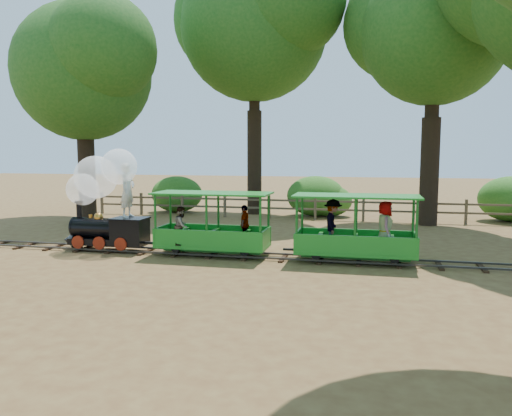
% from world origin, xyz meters
% --- Properties ---
extents(ground, '(90.00, 90.00, 0.00)m').
position_xyz_m(ground, '(0.00, 0.00, 0.00)').
color(ground, olive).
rests_on(ground, ground).
extents(track, '(22.00, 1.00, 0.10)m').
position_xyz_m(track, '(0.00, 0.00, 0.07)').
color(track, '#3F3D3A').
rests_on(track, ground).
extents(locomotive, '(2.65, 1.25, 3.04)m').
position_xyz_m(locomotive, '(-4.36, 0.08, 1.71)').
color(locomotive, black).
rests_on(locomotive, ground).
extents(carriage_front, '(3.22, 1.31, 1.67)m').
position_xyz_m(carriage_front, '(-1.00, -0.03, 0.71)').
color(carriage_front, '#1C8422').
rests_on(carriage_front, track).
extents(carriage_rear, '(3.22, 1.35, 1.67)m').
position_xyz_m(carriage_rear, '(2.87, 0.05, 0.81)').
color(carriage_rear, '#1C8422').
rests_on(carriage_rear, track).
extents(oak_nw, '(7.07, 6.22, 9.01)m').
position_xyz_m(oak_nw, '(-8.53, 6.08, 6.46)').
color(oak_nw, '#2D2116').
rests_on(oak_nw, ground).
extents(oak_nc, '(8.29, 7.29, 11.77)m').
position_xyz_m(oak_nc, '(-2.03, 9.59, 8.79)').
color(oak_nc, '#2D2116').
rests_on(oak_nc, ground).
extents(oak_ne, '(7.02, 6.18, 10.26)m').
position_xyz_m(oak_ne, '(5.47, 7.58, 7.71)').
color(oak_ne, '#2D2116').
rests_on(oak_ne, ground).
extents(fence, '(18.10, 0.10, 1.00)m').
position_xyz_m(fence, '(0.00, 8.00, 0.58)').
color(fence, brown).
rests_on(fence, ground).
extents(shrub_west, '(2.49, 1.91, 1.72)m').
position_xyz_m(shrub_west, '(-5.77, 9.30, 0.86)').
color(shrub_west, '#2D6B1E').
rests_on(shrub_west, ground).
extents(shrub_mid_w, '(2.61, 2.01, 1.81)m').
position_xyz_m(shrub_mid_w, '(0.87, 9.30, 0.90)').
color(shrub_mid_w, '#2D6B1E').
rests_on(shrub_mid_w, ground).
extents(shrub_mid_e, '(2.04, 1.57, 1.42)m').
position_xyz_m(shrub_mid_e, '(1.47, 9.30, 0.71)').
color(shrub_mid_e, '#2D6B1E').
rests_on(shrub_mid_e, ground).
extents(shrub_east, '(2.72, 2.09, 1.89)m').
position_xyz_m(shrub_east, '(9.00, 9.30, 0.94)').
color(shrub_east, '#2D6B1E').
rests_on(shrub_east, ground).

